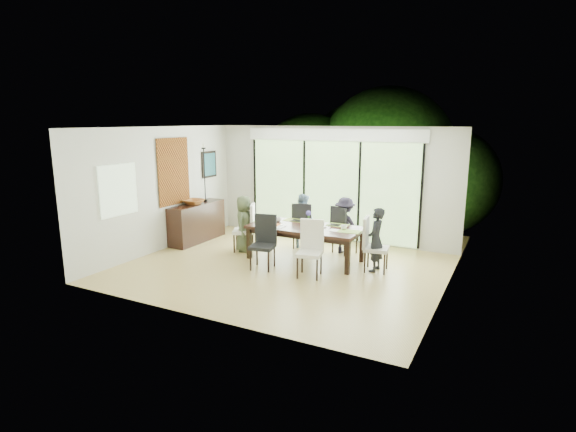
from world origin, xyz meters
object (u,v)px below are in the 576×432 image
at_px(chair_far_left, 303,225).
at_px(person_far_left, 303,221).
at_px(chair_left_end, 243,227).
at_px(chair_near_right, 310,249).
at_px(bowl, 194,202).
at_px(chair_far_right, 345,229).
at_px(person_far_right, 345,226).
at_px(chair_right_end, 377,244).
at_px(person_right_end, 376,240).
at_px(cup_a, 278,219).
at_px(cup_b, 310,226).
at_px(person_left_end, 244,224).
at_px(vase, 308,223).
at_px(chair_near_left, 262,242).
at_px(table_top, 305,228).
at_px(cup_c, 344,227).
at_px(sideboard, 197,222).
at_px(laptop, 267,222).

distance_m(chair_far_left, person_far_left, 0.09).
xyz_separation_m(chair_left_end, chair_near_right, (2.00, -0.87, 0.00)).
height_order(person_far_left, bowl, person_far_left).
xyz_separation_m(chair_far_right, person_far_right, (0.00, -0.02, 0.09)).
bearing_deg(chair_right_end, chair_left_end, 82.29).
bearing_deg(person_right_end, cup_a, -93.39).
height_order(chair_left_end, cup_b, chair_left_end).
distance_m(person_left_end, vase, 1.54).
relative_size(chair_left_end, cup_b, 11.00).
height_order(chair_near_left, chair_near_right, same).
xyz_separation_m(table_top, chair_near_left, (-0.50, -0.87, -0.16)).
distance_m(chair_far_right, person_left_end, 2.20).
bearing_deg(chair_near_right, cup_a, 127.70).
height_order(vase, cup_c, vase).
bearing_deg(chair_far_left, person_far_left, 74.42).
bearing_deg(person_right_end, bowl, -90.55).
bearing_deg(sideboard, laptop, -7.82).
bearing_deg(person_left_end, person_far_left, -64.65).
distance_m(laptop, bowl, 2.09).
xyz_separation_m(person_far_left, vase, (0.50, -0.78, 0.16)).
distance_m(cup_a, cup_b, 0.89).
xyz_separation_m(chair_right_end, person_far_right, (-0.95, 0.83, 0.09)).
bearing_deg(chair_far_right, person_far_left, 25.55).
bearing_deg(chair_near_left, chair_left_end, 127.68).
xyz_separation_m(chair_right_end, chair_far_right, (-0.95, 0.85, 0.00)).
xyz_separation_m(person_far_left, bowl, (-2.47, -0.75, 0.35)).
distance_m(person_left_end, cup_a, 0.81).
bearing_deg(cup_b, chair_left_end, 176.53).
bearing_deg(cup_b, cup_c, 17.10).
bearing_deg(sideboard, chair_far_right, 10.86).
bearing_deg(person_far_right, vase, 67.31).
bearing_deg(chair_right_end, person_far_right, 41.15).
distance_m(table_top, chair_far_right, 1.03).
distance_m(table_top, bowl, 2.94).
relative_size(chair_near_right, cup_c, 8.87).
distance_m(table_top, laptop, 0.86).
bearing_deg(cup_a, cup_c, -1.91).
distance_m(person_right_end, person_far_right, 1.25).
height_order(chair_left_end, cup_a, chair_left_end).
relative_size(chair_right_end, bowl, 2.20).
relative_size(laptop, sideboard, 0.20).
relative_size(chair_far_left, chair_far_right, 1.00).
relative_size(vase, sideboard, 0.07).
height_order(chair_left_end, laptop, chair_left_end).
xyz_separation_m(chair_far_left, sideboard, (-2.47, -0.67, -0.07)).
distance_m(chair_right_end, person_right_end, 0.09).
distance_m(person_right_end, sideboard, 4.41).
bearing_deg(vase, cup_c, 3.81).
bearing_deg(chair_right_end, sideboard, 79.90).
bearing_deg(person_left_end, cup_b, -107.02).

